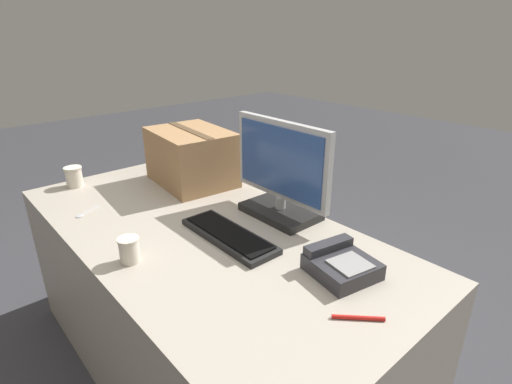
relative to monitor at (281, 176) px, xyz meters
name	(u,v)px	position (x,y,z in m)	size (l,w,h in m)	color
ground_plane	(209,363)	(-0.13, -0.32, -0.90)	(12.00, 12.00, 0.00)	#38383D
office_desk	(205,301)	(-0.13, -0.32, -0.54)	(1.80, 0.90, 0.72)	#A89E8E
monitor	(281,176)	(0.00, 0.00, 0.00)	(0.51, 0.21, 0.41)	black
keyboard	(229,235)	(0.02, -0.29, -0.17)	(0.44, 0.15, 0.03)	black
desk_phone	(341,264)	(0.44, -0.16, -0.15)	(0.23, 0.23, 0.08)	#2D2D33
paper_cup_left	(74,177)	(-0.93, -0.55, -0.13)	(0.09, 0.09, 0.10)	beige
paper_cup_right	(129,250)	(-0.08, -0.65, -0.13)	(0.07, 0.07, 0.09)	beige
spoon	(84,213)	(-0.57, -0.63, -0.18)	(0.08, 0.14, 0.00)	#B2B2B7
cardboard_box	(191,157)	(-0.58, -0.06, -0.04)	(0.46, 0.37, 0.28)	#9E754C
pen_marker	(358,318)	(0.62, -0.30, -0.17)	(0.11, 0.11, 0.01)	red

